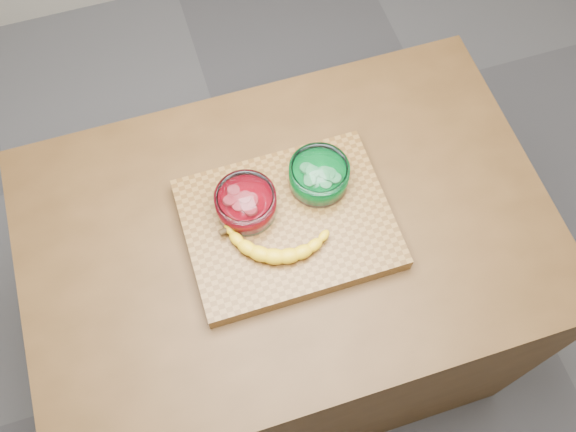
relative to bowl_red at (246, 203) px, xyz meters
name	(u,v)px	position (x,y,z in m)	size (l,w,h in m)	color
ground	(288,337)	(0.08, -0.05, -0.97)	(3.50, 3.50, 0.00)	#5B5A5F
counter	(288,294)	(0.08, -0.05, -0.52)	(1.20, 0.80, 0.90)	#4D3217
cutting_board	(288,224)	(0.08, -0.05, -0.05)	(0.45, 0.35, 0.04)	brown
bowl_red	(246,203)	(0.00, 0.00, 0.00)	(0.13, 0.13, 0.06)	white
bowl_green	(319,175)	(0.17, 0.02, 0.00)	(0.13, 0.13, 0.06)	white
banana	(278,237)	(0.04, -0.09, -0.01)	(0.25, 0.16, 0.04)	yellow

